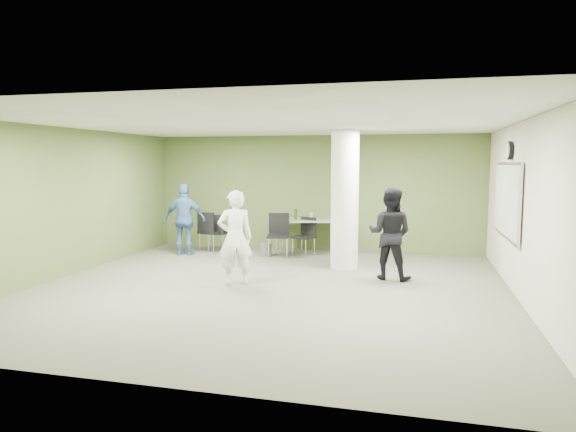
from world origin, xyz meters
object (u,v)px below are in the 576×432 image
(chair_back_left, at_px, (209,229))
(man_blue, at_px, (185,220))
(woman_white, at_px, (235,238))
(man_black, at_px, (390,234))
(folding_table, at_px, (309,221))

(chair_back_left, height_order, man_blue, man_blue)
(woman_white, bearing_deg, chair_back_left, -86.40)
(chair_back_left, distance_m, man_black, 4.72)
(chair_back_left, xyz_separation_m, woman_white, (1.73, -2.94, 0.26))
(man_black, relative_size, man_blue, 1.02)
(chair_back_left, distance_m, woman_white, 3.43)
(folding_table, distance_m, man_black, 3.08)
(chair_back_left, relative_size, woman_white, 0.58)
(woman_white, height_order, man_black, man_black)
(man_black, bearing_deg, woman_white, 34.73)
(folding_table, height_order, man_blue, man_blue)
(chair_back_left, relative_size, man_black, 0.58)
(folding_table, bearing_deg, man_blue, -171.60)
(folding_table, distance_m, chair_back_left, 2.39)
(woman_white, relative_size, man_black, 0.99)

